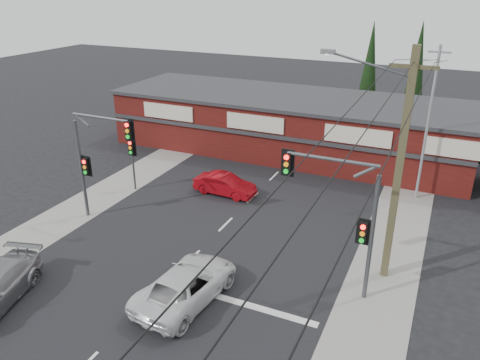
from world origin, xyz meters
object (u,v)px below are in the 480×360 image
at_px(utility_pole, 396,162).
at_px(white_suv, 186,284).
at_px(shop_building, 288,123).
at_px(red_sedan, 225,185).

bearing_deg(utility_pole, white_suv, -143.71).
bearing_deg(shop_building, white_suv, -83.02).
height_order(red_sedan, utility_pole, utility_pole).
distance_m(red_sedan, utility_pole, 12.13).
xyz_separation_m(red_sedan, shop_building, (0.75, 9.29, 1.50)).
xyz_separation_m(white_suv, red_sedan, (-3.09, 9.86, -0.09)).
xyz_separation_m(red_sedan, utility_pole, (10.11, -4.71, 4.76)).
bearing_deg(white_suv, shop_building, -77.28).
relative_size(shop_building, utility_pole, 2.73).
bearing_deg(red_sedan, utility_pole, -112.73).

